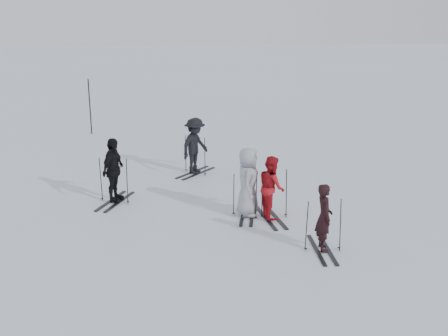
# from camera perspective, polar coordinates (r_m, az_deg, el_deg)

# --- Properties ---
(ground) EXTENTS (120.00, 120.00, 0.00)m
(ground) POSITION_cam_1_polar(r_m,az_deg,el_deg) (14.24, 0.27, -5.00)
(ground) COLOR silver
(ground) RESTS_ON ground
(skier_near_dark) EXTENTS (0.36, 0.55, 1.49)m
(skier_near_dark) POSITION_cam_1_polar(r_m,az_deg,el_deg) (12.32, 10.12, -5.06)
(skier_near_dark) COLOR black
(skier_near_dark) RESTS_ON ground
(skier_red) EXTENTS (0.71, 0.85, 1.58)m
(skier_red) POSITION_cam_1_polar(r_m,az_deg,el_deg) (13.97, 4.85, -2.05)
(skier_red) COLOR #A61219
(skier_red) RESTS_ON ground
(skier_grey) EXTENTS (0.69, 0.94, 1.76)m
(skier_grey) POSITION_cam_1_polar(r_m,az_deg,el_deg) (14.06, 2.45, -1.50)
(skier_grey) COLOR #999CA2
(skier_grey) RESTS_ON ground
(skier_uphill_left) EXTENTS (0.76, 1.11, 1.75)m
(skier_uphill_left) POSITION_cam_1_polar(r_m,az_deg,el_deg) (15.32, -11.18, -0.31)
(skier_uphill_left) COLOR black
(skier_uphill_left) RESTS_ON ground
(skier_uphill_far) EXTENTS (1.21, 1.30, 1.76)m
(skier_uphill_far) POSITION_cam_1_polar(r_m,az_deg,el_deg) (17.61, -2.96, 2.20)
(skier_uphill_far) COLOR black
(skier_uphill_far) RESTS_ON ground
(skis_near_dark) EXTENTS (1.65, 0.88, 1.21)m
(skis_near_dark) POSITION_cam_1_polar(r_m,az_deg,el_deg) (12.37, 10.09, -5.68)
(skis_near_dark) COLOR black
(skis_near_dark) RESTS_ON ground
(skis_red) EXTENTS (1.88, 1.20, 1.28)m
(skis_red) POSITION_cam_1_polar(r_m,az_deg,el_deg) (14.02, 4.84, -2.63)
(skis_red) COLOR black
(skis_red) RESTS_ON ground
(skis_grey) EXTENTS (1.71, 1.09, 1.16)m
(skis_grey) POSITION_cam_1_polar(r_m,az_deg,el_deg) (14.16, 2.43, -2.64)
(skis_grey) COLOR black
(skis_grey) RESTS_ON ground
(skis_uphill_left) EXTENTS (1.97, 1.48, 1.28)m
(skis_uphill_left) POSITION_cam_1_polar(r_m,az_deg,el_deg) (15.39, -11.13, -1.14)
(skis_uphill_left) COLOR black
(skis_uphill_left) RESTS_ON ground
(skis_uphill_far) EXTENTS (1.90, 1.76, 1.24)m
(skis_uphill_far) POSITION_cam_1_polar(r_m,az_deg,el_deg) (17.68, -2.95, 1.40)
(skis_uphill_far) COLOR black
(skis_uphill_far) RESTS_ON ground
(piste_marker) EXTENTS (0.06, 0.06, 2.26)m
(piste_marker) POSITION_cam_1_polar(r_m,az_deg,el_deg) (23.67, -13.47, 6.09)
(piste_marker) COLOR black
(piste_marker) RESTS_ON ground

